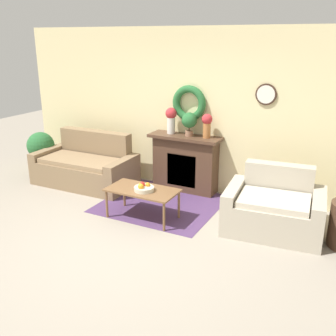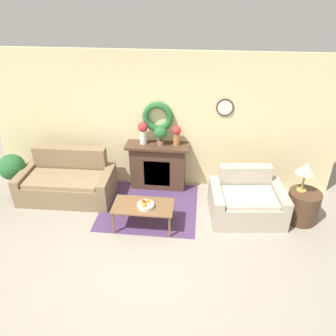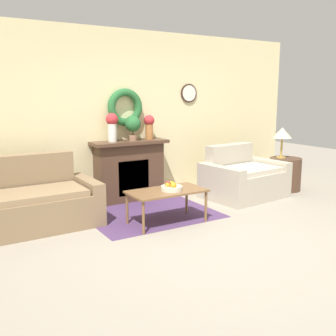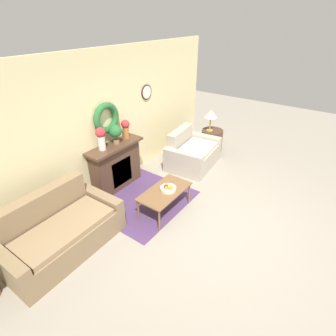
# 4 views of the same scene
# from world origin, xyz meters

# --- Properties ---
(ground_plane) EXTENTS (16.00, 16.00, 0.00)m
(ground_plane) POSITION_xyz_m (0.00, 0.00, 0.00)
(ground_plane) COLOR gray
(floor_rug) EXTENTS (1.80, 1.64, 0.01)m
(floor_rug) POSITION_xyz_m (-0.12, 1.54, 0.00)
(floor_rug) COLOR #4C335B
(floor_rug) RESTS_ON ground_plane
(wall_back) EXTENTS (6.80, 0.19, 2.70)m
(wall_back) POSITION_xyz_m (0.00, 2.48, 1.36)
(wall_back) COLOR beige
(wall_back) RESTS_ON ground_plane
(fireplace) EXTENTS (1.23, 0.41, 0.97)m
(fireplace) POSITION_xyz_m (-0.04, 2.27, 0.49)
(fireplace) COLOR #4C3323
(fireplace) RESTS_ON ground_plane
(couch_left) EXTENTS (1.80, 0.96, 0.91)m
(couch_left) POSITION_xyz_m (-1.76, 1.75, 0.31)
(couch_left) COLOR #846B4C
(couch_left) RESTS_ON ground_plane
(loveseat_right) EXTENTS (1.37, 1.06, 0.85)m
(loveseat_right) POSITION_xyz_m (1.67, 1.48, 0.31)
(loveseat_right) COLOR #B2A893
(loveseat_right) RESTS_ON ground_plane
(coffee_table) EXTENTS (1.03, 0.54, 0.45)m
(coffee_table) POSITION_xyz_m (-0.12, 0.98, 0.40)
(coffee_table) COLOR brown
(coffee_table) RESTS_ON ground_plane
(fruit_bowl) EXTENTS (0.29, 0.29, 0.12)m
(fruit_bowl) POSITION_xyz_m (-0.07, 0.94, 0.49)
(fruit_bowl) COLOR beige
(fruit_bowl) RESTS_ON coffee_table
(side_table_by_loveseat) EXTENTS (0.55, 0.55, 0.58)m
(side_table_by_loveseat) POSITION_xyz_m (2.64, 1.46, 0.29)
(side_table_by_loveseat) COLOR #4C3323
(side_table_by_loveseat) RESTS_ON ground_plane
(table_lamp) EXTENTS (0.33, 0.33, 0.54)m
(table_lamp) POSITION_xyz_m (2.57, 1.51, 1.01)
(table_lamp) COLOR #B28E42
(table_lamp) RESTS_ON side_table_by_loveseat
(vase_on_mantel_left) EXTENTS (0.19, 0.19, 0.44)m
(vase_on_mantel_left) POSITION_xyz_m (-0.32, 2.28, 1.23)
(vase_on_mantel_left) COLOR silver
(vase_on_mantel_left) RESTS_ON fireplace
(vase_on_mantel_right) EXTENTS (0.17, 0.17, 0.39)m
(vase_on_mantel_right) POSITION_xyz_m (0.33, 2.28, 1.20)
(vase_on_mantel_right) COLOR #AD6B38
(vase_on_mantel_right) RESTS_ON fireplace
(potted_plant_on_mantel) EXTENTS (0.25, 0.25, 0.39)m
(potted_plant_on_mantel) POSITION_xyz_m (0.03, 2.26, 1.22)
(potted_plant_on_mantel) COLOR #8E664C
(potted_plant_on_mantel) RESTS_ON fireplace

